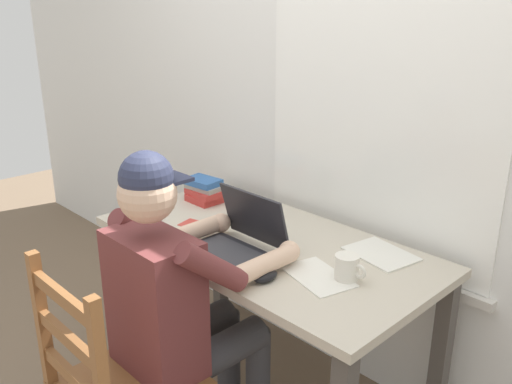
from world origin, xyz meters
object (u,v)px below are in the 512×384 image
at_px(laptop, 238,239).
at_px(landscape_photo_print, 195,225).
at_px(seated_person, 180,298).
at_px(coffee_mug_white, 347,268).
at_px(desk, 264,263).
at_px(coffee_mug_dark, 247,205).
at_px(computer_mouse, 266,276).
at_px(book_stack_main, 204,190).

bearing_deg(laptop, landscape_photo_print, 171.41).
relative_size(seated_person, laptop, 3.71).
distance_m(coffee_mug_white, landscape_photo_print, 0.76).
height_order(seated_person, laptop, seated_person).
distance_m(desk, landscape_photo_print, 0.35).
relative_size(desk, coffee_mug_dark, 11.76).
distance_m(computer_mouse, landscape_photo_print, 0.58).
relative_size(computer_mouse, book_stack_main, 0.51).
height_order(desk, book_stack_main, book_stack_main).
height_order(seated_person, computer_mouse, seated_person).
distance_m(laptop, computer_mouse, 0.25).
distance_m(computer_mouse, coffee_mug_white, 0.28).
relative_size(laptop, book_stack_main, 1.69).
distance_m(desk, seated_person, 0.44).
relative_size(coffee_mug_white, landscape_photo_print, 0.94).
xyz_separation_m(seated_person, book_stack_main, (-0.54, 0.55, 0.13)).
xyz_separation_m(computer_mouse, coffee_mug_white, (0.19, 0.21, 0.03)).
bearing_deg(desk, coffee_mug_dark, 150.42).
xyz_separation_m(coffee_mug_white, landscape_photo_print, (-0.75, -0.07, -0.04)).
xyz_separation_m(seated_person, computer_mouse, (0.22, 0.21, 0.09)).
bearing_deg(seated_person, coffee_mug_dark, 115.33).
relative_size(desk, book_stack_main, 7.16).
bearing_deg(book_stack_main, landscape_photo_print, -46.75).
height_order(desk, coffee_mug_dark, coffee_mug_dark).
distance_m(laptop, coffee_mug_dark, 0.39).
height_order(computer_mouse, coffee_mug_white, coffee_mug_white).
bearing_deg(book_stack_main, coffee_mug_white, -8.50).
bearing_deg(landscape_photo_print, book_stack_main, 119.28).
bearing_deg(book_stack_main, coffee_mug_dark, 5.78).
bearing_deg(computer_mouse, landscape_photo_print, 166.66).
height_order(desk, landscape_photo_print, landscape_photo_print).
bearing_deg(desk, landscape_photo_print, -162.53).
bearing_deg(coffee_mug_white, laptop, -163.91).
height_order(laptop, book_stack_main, laptop).
bearing_deg(landscape_photo_print, desk, 3.50).
height_order(seated_person, coffee_mug_white, seated_person).
xyz_separation_m(book_stack_main, landscape_photo_print, (0.20, -0.22, -0.06)).
bearing_deg(computer_mouse, desk, 136.20).
relative_size(computer_mouse, landscape_photo_print, 0.77).
height_order(laptop, computer_mouse, laptop).
height_order(desk, seated_person, seated_person).
xyz_separation_m(laptop, book_stack_main, (-0.53, 0.26, 0.00)).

